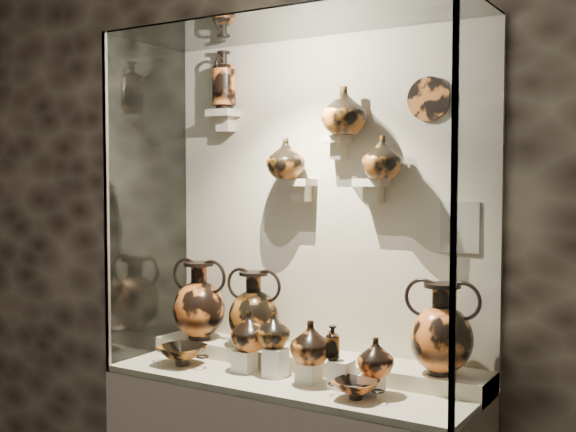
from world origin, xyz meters
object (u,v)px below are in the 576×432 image
(jug_c, at_px, (311,342))
(kylix_right, at_px, (356,387))
(jug_e, at_px, (376,357))
(lekythos_tall, at_px, (224,77))
(ovoid_vase_a, at_px, (286,158))
(amphora_right, at_px, (441,328))
(ovoid_vase_b, at_px, (344,110))
(ovoid_vase_c, at_px, (382,157))
(jug_a, at_px, (250,331))
(amphora_left, at_px, (199,300))
(kylix_left, at_px, (183,353))
(amphora_mid, at_px, (254,309))
(lekythos_small, at_px, (333,341))
(jug_b, at_px, (274,329))

(jug_c, relative_size, kylix_right, 0.79)
(jug_e, bearing_deg, lekythos_tall, 169.19)
(ovoid_vase_a, bearing_deg, amphora_right, 7.36)
(jug_e, bearing_deg, ovoid_vase_b, 143.75)
(lekythos_tall, height_order, ovoid_vase_c, lekythos_tall)
(jug_a, relative_size, ovoid_vase_b, 0.84)
(lekythos_tall, relative_size, ovoid_vase_a, 1.70)
(jug_a, xyz_separation_m, jug_c, (0.34, -0.03, -0.01))
(amphora_left, relative_size, kylix_left, 1.39)
(amphora_mid, distance_m, kylix_right, 0.78)
(kylix_right, relative_size, ovoid_vase_a, 1.22)
(jug_a, xyz_separation_m, lekythos_small, (0.45, -0.03, 0.01))
(kylix_right, relative_size, ovoid_vase_b, 1.09)
(amphora_mid, bearing_deg, lekythos_tall, 176.10)
(ovoid_vase_c, bearing_deg, kylix_left, 176.24)
(amphora_right, xyz_separation_m, lekythos_tall, (-1.18, 0.09, 1.14))
(kylix_left, xyz_separation_m, lekythos_tall, (0.01, 0.33, 1.34))
(amphora_left, distance_m, amphora_right, 1.28)
(kylix_left, bearing_deg, lekythos_tall, 83.12)
(lekythos_small, relative_size, ovoid_vase_a, 0.86)
(kylix_left, xyz_separation_m, ovoid_vase_c, (0.89, 0.31, 0.93))
(jug_e, height_order, lekythos_tall, lekythos_tall)
(kylix_left, bearing_deg, jug_e, -2.73)
(jug_a, distance_m, jug_c, 0.34)
(kylix_left, bearing_deg, jug_a, 6.46)
(amphora_right, relative_size, jug_a, 2.13)
(ovoid_vase_c, bearing_deg, amphora_right, -34.69)
(amphora_right, bearing_deg, kylix_left, -158.96)
(jug_a, height_order, kylix_left, jug_a)
(amphora_right, distance_m, jug_b, 0.74)
(amphora_mid, bearing_deg, kylix_left, -118.79)
(amphora_mid, bearing_deg, kylix_right, -7.30)
(amphora_right, distance_m, lekythos_tall, 1.64)
(amphora_mid, height_order, ovoid_vase_b, ovoid_vase_b)
(kylix_left, height_order, ovoid_vase_b, ovoid_vase_b)
(amphora_mid, height_order, jug_c, amphora_mid)
(jug_c, height_order, ovoid_vase_b, ovoid_vase_b)
(amphora_right, relative_size, jug_c, 2.08)
(amphora_left, bearing_deg, lekythos_small, -23.23)
(jug_c, relative_size, lekythos_tall, 0.57)
(amphora_left, xyz_separation_m, lekythos_small, (0.87, -0.20, -0.07))
(amphora_mid, height_order, kylix_right, amphora_mid)
(jug_c, bearing_deg, ovoid_vase_a, 116.24)
(amphora_mid, distance_m, kylix_left, 0.40)
(kylix_left, relative_size, ovoid_vase_b, 1.33)
(jug_e, relative_size, kylix_right, 0.67)
(jug_c, distance_m, ovoid_vase_a, 0.89)
(jug_c, height_order, ovoid_vase_a, ovoid_vase_a)
(amphora_mid, xyz_separation_m, kylix_left, (-0.24, -0.25, -0.20))
(jug_b, bearing_deg, lekythos_tall, 134.91)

